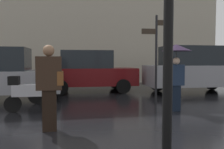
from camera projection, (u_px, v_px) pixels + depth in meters
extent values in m
cylinder|color=black|center=(168.00, 69.00, 1.74)|extent=(0.07, 0.07, 2.76)
cube|color=black|center=(176.00, 98.00, 6.83)|extent=(0.24, 0.15, 0.73)
cube|color=#1E2D47|center=(176.00, 75.00, 6.79)|extent=(0.44, 0.20, 0.59)
sphere|color=beige|center=(176.00, 61.00, 6.77)|extent=(0.20, 0.20, 0.20)
cylinder|color=black|center=(176.00, 56.00, 6.76)|extent=(0.02, 0.02, 0.30)
cone|color=#2F203B|center=(176.00, 48.00, 6.74)|extent=(0.84, 0.84, 0.19)
cube|color=black|center=(50.00, 110.00, 4.89)|extent=(0.28, 0.18, 0.84)
cube|color=#332319|center=(49.00, 73.00, 4.84)|extent=(0.50, 0.23, 0.68)
sphere|color=#936B4C|center=(49.00, 51.00, 4.82)|extent=(0.23, 0.23, 0.23)
cube|color=brown|center=(60.00, 78.00, 4.89)|extent=(0.12, 0.24, 0.28)
cylinder|color=black|center=(48.00, 103.00, 6.78)|extent=(0.46, 0.09, 0.46)
cylinder|color=black|center=(13.00, 104.00, 6.62)|extent=(0.46, 0.09, 0.46)
cube|color=silver|center=(31.00, 90.00, 6.68)|extent=(0.96, 0.32, 0.32)
cube|color=black|center=(14.00, 81.00, 6.59)|extent=(0.28, 0.28, 0.24)
cylinder|color=black|center=(46.00, 78.00, 6.73)|extent=(0.06, 0.06, 0.55)
cube|color=gray|center=(1.00, 81.00, 8.55)|extent=(4.19, 1.74, 0.77)
cylinder|color=black|center=(43.00, 89.00, 9.66)|extent=(0.62, 0.18, 0.62)
cylinder|color=black|center=(38.00, 95.00, 7.95)|extent=(0.62, 0.18, 0.62)
cube|color=#590C0F|center=(91.00, 76.00, 11.07)|extent=(4.11, 1.83, 0.78)
cube|color=black|center=(86.00, 59.00, 10.99)|extent=(2.26, 1.69, 0.79)
cylinder|color=black|center=(115.00, 83.00, 12.23)|extent=(0.63, 0.18, 0.63)
cylinder|color=black|center=(123.00, 86.00, 10.42)|extent=(0.63, 0.18, 0.63)
cylinder|color=black|center=(62.00, 83.00, 11.76)|extent=(0.63, 0.18, 0.63)
cylinder|color=black|center=(61.00, 88.00, 9.96)|extent=(0.63, 0.18, 0.63)
cube|color=gray|center=(194.00, 75.00, 10.69)|extent=(4.35, 1.70, 0.90)
cube|color=black|center=(190.00, 56.00, 10.60)|extent=(2.39, 1.56, 0.84)
cylinder|color=black|center=(212.00, 83.00, 11.80)|extent=(0.65, 0.18, 0.65)
cylinder|color=black|center=(157.00, 84.00, 11.30)|extent=(0.65, 0.18, 0.65)
cylinder|color=black|center=(172.00, 88.00, 9.64)|extent=(0.65, 0.18, 0.65)
cylinder|color=black|center=(156.00, 59.00, 8.17)|extent=(0.08, 0.08, 2.97)
cube|color=#33281E|center=(164.00, 23.00, 8.15)|extent=(0.56, 0.04, 0.18)
cube|color=#33281E|center=(149.00, 31.00, 8.07)|extent=(0.52, 0.04, 0.18)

